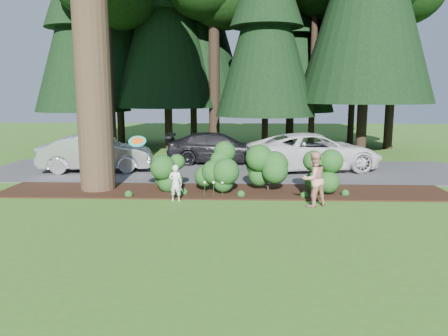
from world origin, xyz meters
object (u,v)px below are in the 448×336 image
at_px(car_dark_suv, 219,148).
at_px(adult, 314,179).
at_px(child, 176,183).
at_px(frisbee, 137,141).
at_px(car_silver_wagon, 96,153).
at_px(car_white_suv, 314,152).

distance_m(car_dark_suv, adult, 9.11).
height_order(child, frisbee, frisbee).
bearing_deg(frisbee, car_silver_wagon, 120.11).
height_order(car_white_suv, car_dark_suv, car_white_suv).
relative_size(car_silver_wagon, child, 4.05).
bearing_deg(car_silver_wagon, car_dark_suv, -72.19).
distance_m(child, frisbee, 1.83).
distance_m(car_silver_wagon, adult, 10.55).
relative_size(child, adult, 0.70).
xyz_separation_m(car_white_suv, adult, (-1.08, -6.52, -0.01)).
xyz_separation_m(child, frisbee, (-1.18, -0.16, 1.39)).
relative_size(car_silver_wagon, adult, 2.85).
bearing_deg(adult, child, -34.12).
bearing_deg(frisbee, adult, -3.12).
xyz_separation_m(car_dark_suv, adult, (3.38, -8.46, 0.08)).
bearing_deg(frisbee, car_dark_suv, 74.98).
height_order(car_silver_wagon, car_white_suv, car_white_suv).
relative_size(car_silver_wagon, car_white_suv, 0.81).
xyz_separation_m(car_silver_wagon, child, (4.39, -5.38, -0.23)).
xyz_separation_m(car_silver_wagon, car_white_suv, (9.86, 0.68, 0.03)).
bearing_deg(frisbee, car_white_suv, 43.07).
bearing_deg(frisbee, child, 7.72).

